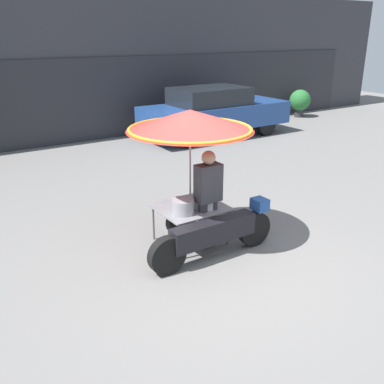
{
  "coord_description": "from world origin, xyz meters",
  "views": [
    {
      "loc": [
        -3.24,
        -4.24,
        3.08
      ],
      "look_at": [
        0.02,
        0.74,
        0.85
      ],
      "focal_mm": 40.0,
      "sensor_mm": 36.0,
      "label": 1
    }
  ],
  "objects": [
    {
      "name": "vendor_person",
      "position": [
        0.17,
        0.53,
        0.84
      ],
      "size": [
        0.38,
        0.22,
        1.51
      ],
      "color": "#2D2D33",
      "rests_on": "ground"
    },
    {
      "name": "parked_car",
      "position": [
        4.56,
        6.43,
        0.8
      ],
      "size": [
        4.68,
        1.74,
        1.53
      ],
      "color": "black",
      "rests_on": "ground"
    },
    {
      "name": "shopfront_building",
      "position": [
        0.0,
        9.07,
        2.13
      ],
      "size": [
        28.0,
        2.06,
        4.3
      ],
      "color": "#38383D",
      "rests_on": "ground"
    },
    {
      "name": "vendor_motorcycle_cart",
      "position": [
        0.03,
        0.71,
        1.59
      ],
      "size": [
        2.07,
        1.83,
        2.06
      ],
      "color": "black",
      "rests_on": "ground"
    },
    {
      "name": "potted_plant",
      "position": [
        9.28,
        7.33,
        0.61
      ],
      "size": [
        0.79,
        0.79,
        1.04
      ],
      "color": "#2D2D33",
      "rests_on": "ground"
    },
    {
      "name": "ground_plane",
      "position": [
        0.0,
        0.0,
        0.0
      ],
      "size": [
        36.0,
        36.0,
        0.0
      ],
      "primitive_type": "plane",
      "color": "slate"
    }
  ]
}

